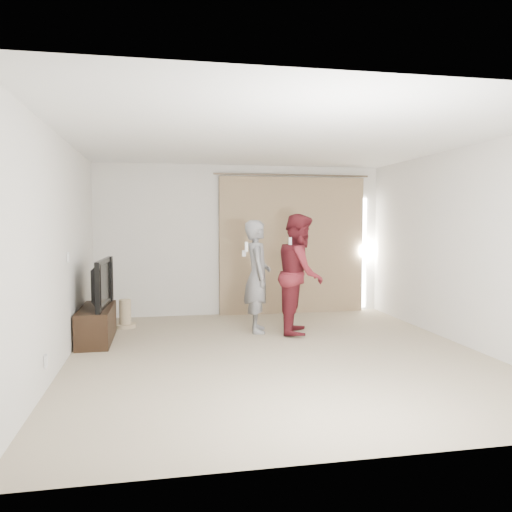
{
  "coord_description": "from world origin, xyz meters",
  "views": [
    {
      "loc": [
        -1.4,
        -5.86,
        1.63
      ],
      "look_at": [
        -0.04,
        1.2,
        1.13
      ],
      "focal_mm": 35.0,
      "sensor_mm": 36.0,
      "label": 1
    }
  ],
  "objects_px": {
    "tv_console": "(97,324)",
    "tv": "(96,283)",
    "person_woman": "(300,274)",
    "person_man": "(257,276)"
  },
  "relations": [
    {
      "from": "tv_console",
      "to": "tv",
      "type": "xyz_separation_m",
      "value": [
        0.0,
        0.0,
        0.56
      ]
    },
    {
      "from": "tv",
      "to": "person_man",
      "type": "distance_m",
      "value": 2.27
    },
    {
      "from": "tv",
      "to": "tv_console",
      "type": "bearing_deg",
      "value": 0.0
    },
    {
      "from": "tv",
      "to": "person_woman",
      "type": "height_order",
      "value": "person_woman"
    },
    {
      "from": "tv_console",
      "to": "tv",
      "type": "distance_m",
      "value": 0.56
    },
    {
      "from": "tv_console",
      "to": "person_woman",
      "type": "xyz_separation_m",
      "value": [
        2.86,
        -0.02,
        0.64
      ]
    },
    {
      "from": "tv_console",
      "to": "person_man",
      "type": "bearing_deg",
      "value": 4.24
    },
    {
      "from": "person_man",
      "to": "person_woman",
      "type": "distance_m",
      "value": 0.63
    },
    {
      "from": "person_man",
      "to": "person_woman",
      "type": "relative_size",
      "value": 0.95
    },
    {
      "from": "tv",
      "to": "person_man",
      "type": "height_order",
      "value": "person_man"
    }
  ]
}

